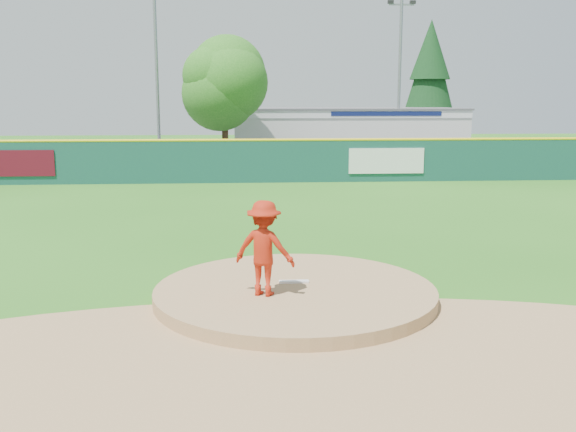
{
  "coord_description": "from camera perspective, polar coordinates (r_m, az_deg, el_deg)",
  "views": [
    {
      "loc": [
        -0.98,
        -12.06,
        3.86
      ],
      "look_at": [
        0.0,
        2.0,
        1.3
      ],
      "focal_mm": 40.0,
      "sensor_mm": 36.0,
      "label": 1
    }
  ],
  "objects": [
    {
      "name": "ground",
      "position": [
        12.7,
        0.64,
        -7.4
      ],
      "size": [
        120.0,
        120.0,
        0.0
      ],
      "primitive_type": "plane",
      "color": "#286B19",
      "rests_on": "ground"
    },
    {
      "name": "pitchers_mound",
      "position": [
        12.7,
        0.64,
        -7.4
      ],
      "size": [
        5.5,
        5.5,
        0.5
      ],
      "primitive_type": "cylinder",
      "color": "#9E774C",
      "rests_on": "ground"
    },
    {
      "name": "pitching_rubber",
      "position": [
        12.91,
        0.53,
        -5.85
      ],
      "size": [
        0.6,
        0.15,
        0.04
      ],
      "primitive_type": "cube",
      "color": "white",
      "rests_on": "pitchers_mound"
    },
    {
      "name": "infield_dirt_arc",
      "position": [
        9.9,
        2.07,
        -12.64
      ],
      "size": [
        15.4,
        15.4,
        0.01
      ],
      "primitive_type": "cylinder",
      "color": "#9E774C",
      "rests_on": "ground"
    },
    {
      "name": "parking_lot",
      "position": [
        39.26,
        -2.56,
        4.67
      ],
      "size": [
        44.0,
        16.0,
        0.02
      ],
      "primitive_type": "cube",
      "color": "#38383A",
      "rests_on": "ground"
    },
    {
      "name": "pitcher",
      "position": [
        11.93,
        -2.13,
        -2.87
      ],
      "size": [
        1.32,
        1.05,
        1.79
      ],
      "primitive_type": "imported",
      "rotation": [
        0.0,
        0.0,
        2.76
      ],
      "color": "#B0210F",
      "rests_on": "pitchers_mound"
    },
    {
      "name": "van",
      "position": [
        36.86,
        -8.19,
        5.27
      ],
      "size": [
        5.35,
        3.96,
        1.35
      ],
      "primitive_type": "imported",
      "rotation": [
        0.0,
        0.0,
        1.97
      ],
      "color": "silver",
      "rests_on": "parking_lot"
    },
    {
      "name": "pool_building_grp",
      "position": [
        44.66,
        5.04,
        7.45
      ],
      "size": [
        15.2,
        8.2,
        3.31
      ],
      "color": "silver",
      "rests_on": "ground"
    },
    {
      "name": "fence_banners",
      "position": [
        30.17,
        -7.47,
        4.77
      ],
      "size": [
        20.82,
        0.04,
        1.2
      ],
      "color": "#5C0D1B",
      "rests_on": "ground"
    },
    {
      "name": "playground_slide",
      "position": [
        37.21,
        -19.7,
        5.07
      ],
      "size": [
        1.09,
        3.06,
        1.69
      ],
      "color": "blue",
      "rests_on": "ground"
    },
    {
      "name": "outfield_fence",
      "position": [
        30.21,
        -2.13,
        5.03
      ],
      "size": [
        40.0,
        0.14,
        2.07
      ],
      "color": "#15463F",
      "rests_on": "ground"
    },
    {
      "name": "deciduous_tree",
      "position": [
        37.08,
        -5.68,
        11.32
      ],
      "size": [
        5.6,
        5.6,
        7.36
      ],
      "color": "#382314",
      "rests_on": "ground"
    },
    {
      "name": "conifer_tree",
      "position": [
        50.08,
        12.49,
        11.99
      ],
      "size": [
        4.4,
        4.4,
        9.5
      ],
      "color": "#382314",
      "rests_on": "ground"
    },
    {
      "name": "light_pole_left",
      "position": [
        39.44,
        -11.62,
        13.28
      ],
      "size": [
        1.75,
        0.25,
        11.0
      ],
      "color": "gray",
      "rests_on": "ground"
    },
    {
      "name": "light_pole_right",
      "position": [
        42.29,
        9.89,
        12.44
      ],
      "size": [
        1.75,
        0.25,
        10.0
      ],
      "color": "gray",
      "rests_on": "ground"
    }
  ]
}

